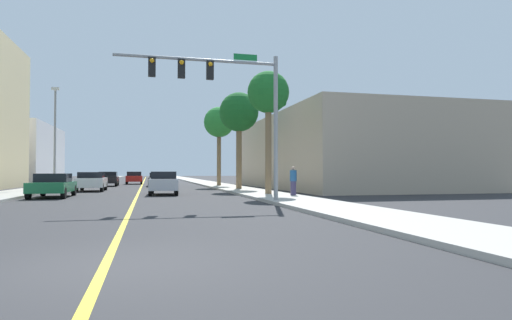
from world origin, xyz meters
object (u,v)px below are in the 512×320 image
at_px(pedestrian, 293,181).
at_px(palm_far, 219,123).
at_px(traffic_signal_mast, 227,92).
at_px(car_green, 53,185).
at_px(car_black, 108,179).
at_px(car_silver, 164,183).
at_px(palm_mid, 239,114).
at_px(car_red, 134,178).
at_px(car_gray, 158,179).
at_px(car_white, 92,181).
at_px(street_lamp, 55,132).
at_px(palm_near, 268,95).

bearing_deg(pedestrian, palm_far, 54.40).
distance_m(traffic_signal_mast, car_green, 12.24).
relative_size(car_green, car_black, 1.07).
bearing_deg(car_silver, car_black, 107.98).
distance_m(palm_mid, pedestrian, 11.14).
bearing_deg(car_red, car_gray, -74.92).
relative_size(car_green, car_gray, 1.01).
distance_m(palm_far, car_black, 12.65).
relative_size(palm_far, car_white, 1.85).
height_order(palm_far, car_red, palm_far).
xyz_separation_m(street_lamp, pedestrian, (15.04, -13.77, -3.61)).
bearing_deg(street_lamp, car_gray, 40.66).
relative_size(palm_near, palm_mid, 0.98).
relative_size(palm_far, car_silver, 1.87).
bearing_deg(car_white, car_green, -98.95).
xyz_separation_m(palm_near, car_green, (-12.21, 1.87, -5.36)).
height_order(car_black, pedestrian, pedestrian).
relative_size(palm_far, car_red, 1.80).
relative_size(car_green, car_silver, 1.11).
bearing_deg(palm_far, traffic_signal_mast, -98.18).
bearing_deg(street_lamp, car_white, -38.78).
height_order(car_green, pedestrian, pedestrian).
relative_size(palm_mid, car_black, 1.80).
height_order(car_gray, car_red, car_red).
bearing_deg(palm_near, car_red, 107.16).
relative_size(palm_near, car_red, 1.76).
bearing_deg(street_lamp, palm_mid, -15.57).
relative_size(traffic_signal_mast, palm_far, 0.98).
distance_m(palm_far, car_silver, 14.97).
relative_size(car_white, pedestrian, 2.53).
bearing_deg(palm_mid, traffic_signal_mast, -104.02).
relative_size(palm_near, car_black, 1.76).
xyz_separation_m(street_lamp, car_black, (3.27, 8.91, -3.80)).
xyz_separation_m(palm_mid, car_white, (-10.94, 1.45, -5.23)).
relative_size(car_black, car_white, 1.02).
bearing_deg(car_black, car_green, -94.63).
distance_m(traffic_signal_mast, car_white, 17.36).
height_order(traffic_signal_mast, palm_mid, palm_mid).
height_order(car_black, car_gray, car_black).
xyz_separation_m(car_white, car_gray, (5.06, 9.42, -0.04)).
height_order(palm_near, palm_mid, palm_mid).
distance_m(car_white, car_red, 18.36).
bearing_deg(traffic_signal_mast, palm_mid, 75.98).
xyz_separation_m(palm_near, car_white, (-11.05, 9.50, -5.31)).
height_order(palm_far, car_silver, palm_far).
bearing_deg(pedestrian, car_white, 96.79).
height_order(palm_near, car_red, palm_near).
xyz_separation_m(palm_near, pedestrian, (0.93, -1.83, -5.12)).
height_order(palm_mid, pedestrian, palm_mid).
bearing_deg(car_silver, car_green, -164.65).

